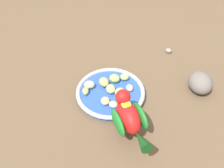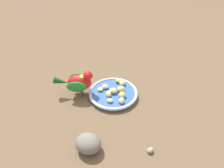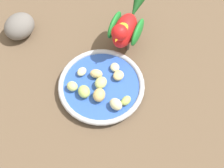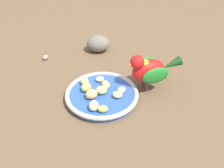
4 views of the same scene
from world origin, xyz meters
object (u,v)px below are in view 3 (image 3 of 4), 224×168
object	(u,v)px
parrot	(125,28)
apple_piece_8	(72,86)
apple_piece_3	(96,74)
apple_piece_7	(118,75)
apple_piece_4	(82,72)
rock_large	(19,26)
apple_piece_0	(126,101)
apple_piece_1	(84,93)
apple_piece_2	(101,83)
apple_piece_5	(99,95)
apple_piece_6	(116,104)
apple_piece_9	(115,67)
feeding_bowl	(101,86)

from	to	relation	value
parrot	apple_piece_8	bearing A→B (deg)	-20.10
apple_piece_3	parrot	xyz separation A→B (m)	(0.10, -0.09, 0.05)
apple_piece_7	parrot	world-z (taller)	parrot
apple_piece_8	parrot	size ratio (longest dim) A/B	0.17
apple_piece_4	rock_large	world-z (taller)	rock_large
apple_piece_0	apple_piece_1	distance (m)	0.11
apple_piece_2	apple_piece_5	world-z (taller)	apple_piece_5
parrot	apple_piece_0	bearing A→B (deg)	22.15
apple_piece_6	apple_piece_5	bearing A→B (deg)	52.86
apple_piece_9	rock_large	distance (m)	0.30
feeding_bowl	apple_piece_3	xyz separation A→B (m)	(0.03, 0.01, 0.02)
apple_piece_5	apple_piece_9	size ratio (longest dim) A/B	1.35
apple_piece_0	apple_piece_5	xyz separation A→B (m)	(0.02, 0.07, 0.00)
apple_piece_0	parrot	distance (m)	0.20
apple_piece_5	parrot	distance (m)	0.20
apple_piece_1	rock_large	distance (m)	0.29
apple_piece_6	rock_large	distance (m)	0.37
apple_piece_0	rock_large	size ratio (longest dim) A/B	0.32
apple_piece_2	apple_piece_5	xyz separation A→B (m)	(-0.04, 0.01, 0.00)
apple_piece_8	rock_large	world-z (taller)	rock_large
apple_piece_0	apple_piece_2	xyz separation A→B (m)	(0.06, 0.06, 0.00)
apple_piece_8	feeding_bowl	bearing A→B (deg)	-89.07
apple_piece_6	apple_piece_9	world-z (taller)	apple_piece_6
feeding_bowl	parrot	distance (m)	0.17
apple_piece_3	parrot	bearing A→B (deg)	-40.40
apple_piece_1	apple_piece_6	xyz separation A→B (m)	(-0.04, -0.08, -0.00)
apple_piece_3	apple_piece_7	world-z (taller)	apple_piece_3
apple_piece_7	apple_piece_6	bearing A→B (deg)	169.02
apple_piece_0	parrot	bearing A→B (deg)	-6.48
apple_piece_2	apple_piece_0	bearing A→B (deg)	-134.49
feeding_bowl	apple_piece_3	world-z (taller)	apple_piece_3
apple_piece_5	apple_piece_6	bearing A→B (deg)	-127.14
apple_piece_5	parrot	size ratio (longest dim) A/B	0.21
feeding_bowl	apple_piece_6	size ratio (longest dim) A/B	6.46
apple_piece_3	apple_piece_1	bearing A→B (deg)	146.47
apple_piece_2	apple_piece_8	bearing A→B (deg)	91.16
apple_piece_9	parrot	xyz separation A→B (m)	(0.09, -0.04, 0.05)
apple_piece_3	apple_piece_8	xyz separation A→B (m)	(-0.03, 0.06, -0.00)
apple_piece_1	apple_piece_4	distance (m)	0.07
feeding_bowl	apple_piece_1	distance (m)	0.06
parrot	feeding_bowl	bearing A→B (deg)	-1.90
apple_piece_0	parrot	world-z (taller)	parrot
apple_piece_3	rock_large	xyz separation A→B (m)	(0.18, 0.20, 0.00)
apple_piece_9	parrot	size ratio (longest dim) A/B	0.16
apple_piece_0	apple_piece_4	world-z (taller)	apple_piece_0
feeding_bowl	apple_piece_6	distance (m)	0.07
apple_piece_4	apple_piece_7	size ratio (longest dim) A/B	0.91
apple_piece_2	rock_large	xyz separation A→B (m)	(0.21, 0.21, 0.00)
apple_piece_0	apple_piece_3	xyz separation A→B (m)	(0.09, 0.07, 0.00)
apple_piece_4	apple_piece_8	distance (m)	0.05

